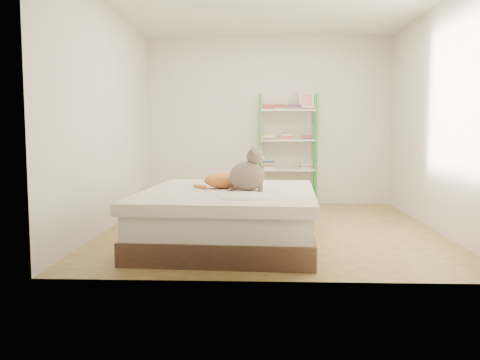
{
  "coord_description": "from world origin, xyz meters",
  "views": [
    {
      "loc": [
        -0.12,
        -5.89,
        1.15
      ],
      "look_at": [
        -0.34,
        -0.48,
        0.62
      ],
      "focal_mm": 38.0,
      "sensor_mm": 36.0,
      "label": 1
    }
  ],
  "objects_px": {
    "orange_cat": "(226,178)",
    "cardboard_box": "(287,205)",
    "bed": "(229,217)",
    "grey_cat": "(247,170)",
    "white_bin": "(168,195)",
    "shelf_unit": "(288,147)"
  },
  "relations": [
    {
      "from": "orange_cat",
      "to": "bed",
      "type": "bearing_deg",
      "value": -87.01
    },
    {
      "from": "grey_cat",
      "to": "cardboard_box",
      "type": "height_order",
      "value": "grey_cat"
    },
    {
      "from": "grey_cat",
      "to": "white_bin",
      "type": "relative_size",
      "value": 1.21
    },
    {
      "from": "white_bin",
      "to": "shelf_unit",
      "type": "bearing_deg",
      "value": 7.81
    },
    {
      "from": "orange_cat",
      "to": "shelf_unit",
      "type": "bearing_deg",
      "value": 61.13
    },
    {
      "from": "shelf_unit",
      "to": "white_bin",
      "type": "relative_size",
      "value": 4.89
    },
    {
      "from": "white_bin",
      "to": "bed",
      "type": "bearing_deg",
      "value": -66.13
    },
    {
      "from": "bed",
      "to": "cardboard_box",
      "type": "bearing_deg",
      "value": 70.14
    },
    {
      "from": "bed",
      "to": "white_bin",
      "type": "relative_size",
      "value": 6.29
    },
    {
      "from": "orange_cat",
      "to": "cardboard_box",
      "type": "xyz_separation_m",
      "value": [
        0.71,
        1.4,
        -0.49
      ]
    },
    {
      "from": "cardboard_box",
      "to": "grey_cat",
      "type": "bearing_deg",
      "value": -95.9
    },
    {
      "from": "grey_cat",
      "to": "shelf_unit",
      "type": "relative_size",
      "value": 0.25
    },
    {
      "from": "grey_cat",
      "to": "orange_cat",
      "type": "bearing_deg",
      "value": 45.47
    },
    {
      "from": "bed",
      "to": "cardboard_box",
      "type": "xyz_separation_m",
      "value": [
        0.67,
        1.55,
        -0.11
      ]
    },
    {
      "from": "orange_cat",
      "to": "white_bin",
      "type": "distance_m",
      "value": 2.52
    },
    {
      "from": "shelf_unit",
      "to": "orange_cat",
      "type": "bearing_deg",
      "value": -107.37
    },
    {
      "from": "grey_cat",
      "to": "shelf_unit",
      "type": "bearing_deg",
      "value": -11.83
    },
    {
      "from": "bed",
      "to": "orange_cat",
      "type": "distance_m",
      "value": 0.41
    },
    {
      "from": "orange_cat",
      "to": "shelf_unit",
      "type": "relative_size",
      "value": 0.31
    },
    {
      "from": "orange_cat",
      "to": "cardboard_box",
      "type": "height_order",
      "value": "orange_cat"
    },
    {
      "from": "bed",
      "to": "white_bin",
      "type": "xyz_separation_m",
      "value": [
        -1.07,
        2.41,
        -0.1
      ]
    },
    {
      "from": "bed",
      "to": "orange_cat",
      "type": "height_order",
      "value": "orange_cat"
    }
  ]
}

